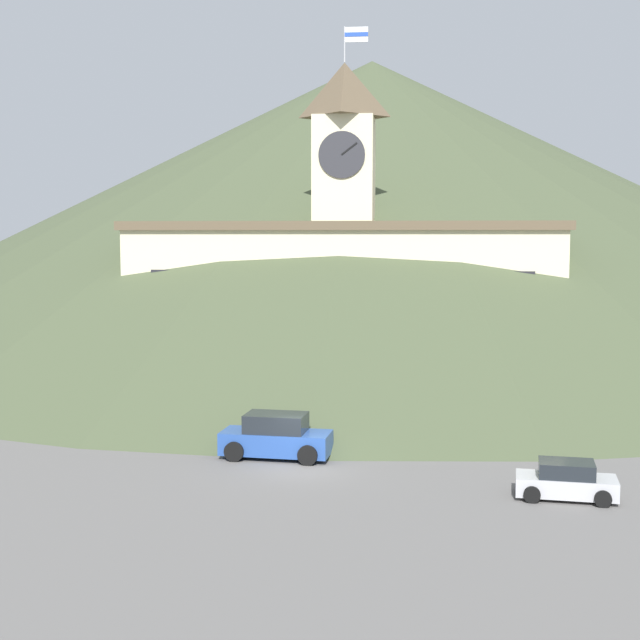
{
  "coord_description": "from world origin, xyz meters",
  "views": [
    {
      "loc": [
        5.2,
        -38.66,
        10.44
      ],
      "look_at": [
        0.0,
        8.23,
        5.89
      ],
      "focal_mm": 50.0,
      "sensor_mm": 36.0,
      "label": 1
    }
  ],
  "objects_px": {
    "street_lamp_far_right": "(190,343)",
    "car_blue_van": "(276,438)",
    "car_gray_pickup": "(416,405)",
    "car_silver_hatch": "(566,481)",
    "street_lamp_far_left": "(498,351)",
    "street_lamp_right": "(345,350)",
    "pedestrian": "(495,394)"
  },
  "relations": [
    {
      "from": "car_blue_van",
      "to": "car_gray_pickup",
      "type": "relative_size",
      "value": 0.97
    },
    {
      "from": "street_lamp_right",
      "to": "car_blue_van",
      "type": "xyz_separation_m",
      "value": [
        -2.0,
        -15.04,
        -2.2
      ]
    },
    {
      "from": "car_gray_pickup",
      "to": "car_silver_hatch",
      "type": "xyz_separation_m",
      "value": [
        5.96,
        -14.61,
        -0.12
      ]
    },
    {
      "from": "car_gray_pickup",
      "to": "car_silver_hatch",
      "type": "bearing_deg",
      "value": 108.06
    },
    {
      "from": "pedestrian",
      "to": "street_lamp_far_right",
      "type": "bearing_deg",
      "value": 69.07
    },
    {
      "from": "car_blue_van",
      "to": "car_silver_hatch",
      "type": "relative_size",
      "value": 1.3
    },
    {
      "from": "car_blue_van",
      "to": "car_silver_hatch",
      "type": "xyz_separation_m",
      "value": [
        12.46,
        -5.12,
        -0.27
      ]
    },
    {
      "from": "street_lamp_far_right",
      "to": "car_blue_van",
      "type": "height_order",
      "value": "street_lamp_far_right"
    },
    {
      "from": "car_silver_hatch",
      "to": "pedestrian",
      "type": "bearing_deg",
      "value": 100.09
    },
    {
      "from": "street_lamp_far_right",
      "to": "car_blue_van",
      "type": "distance_m",
      "value": 17.2
    },
    {
      "from": "street_lamp_far_right",
      "to": "street_lamp_far_left",
      "type": "distance_m",
      "value": 19.46
    },
    {
      "from": "street_lamp_far_right",
      "to": "street_lamp_right",
      "type": "relative_size",
      "value": 1.12
    },
    {
      "from": "car_gray_pickup",
      "to": "pedestrian",
      "type": "relative_size",
      "value": 2.98
    },
    {
      "from": "street_lamp_right",
      "to": "car_silver_hatch",
      "type": "bearing_deg",
      "value": -62.59
    },
    {
      "from": "street_lamp_far_right",
      "to": "pedestrian",
      "type": "xyz_separation_m",
      "value": [
        19.16,
        -2.35,
        -2.49
      ]
    },
    {
      "from": "car_gray_pickup",
      "to": "street_lamp_right",
      "type": "bearing_deg",
      "value": -55.09
    },
    {
      "from": "car_blue_van",
      "to": "car_silver_hatch",
      "type": "height_order",
      "value": "car_blue_van"
    },
    {
      "from": "street_lamp_right",
      "to": "car_blue_van",
      "type": "distance_m",
      "value": 15.33
    },
    {
      "from": "car_gray_pickup",
      "to": "car_silver_hatch",
      "type": "distance_m",
      "value": 15.78
    },
    {
      "from": "street_lamp_far_right",
      "to": "street_lamp_right",
      "type": "distance_m",
      "value": 9.98
    },
    {
      "from": "street_lamp_far_right",
      "to": "street_lamp_right",
      "type": "height_order",
      "value": "street_lamp_far_right"
    },
    {
      "from": "car_gray_pickup",
      "to": "street_lamp_far_left",
      "type": "bearing_deg",
      "value": -136.09
    },
    {
      "from": "street_lamp_far_left",
      "to": "car_blue_van",
      "type": "height_order",
      "value": "street_lamp_far_left"
    },
    {
      "from": "street_lamp_far_right",
      "to": "car_blue_van",
      "type": "relative_size",
      "value": 0.91
    },
    {
      "from": "street_lamp_far_left",
      "to": "car_blue_van",
      "type": "relative_size",
      "value": 0.83
    },
    {
      "from": "street_lamp_far_right",
      "to": "street_lamp_far_left",
      "type": "bearing_deg",
      "value": 0.0
    },
    {
      "from": "car_blue_van",
      "to": "street_lamp_far_left",
      "type": "bearing_deg",
      "value": 57.61
    },
    {
      "from": "street_lamp_far_right",
      "to": "car_silver_hatch",
      "type": "height_order",
      "value": "street_lamp_far_right"
    },
    {
      "from": "car_gray_pickup",
      "to": "car_silver_hatch",
      "type": "relative_size",
      "value": 1.34
    },
    {
      "from": "street_lamp_far_right",
      "to": "street_lamp_far_left",
      "type": "xyz_separation_m",
      "value": [
        19.46,
        0.0,
        -0.26
      ]
    },
    {
      "from": "street_lamp_right",
      "to": "street_lamp_far_left",
      "type": "relative_size",
      "value": 0.98
    },
    {
      "from": "street_lamp_right",
      "to": "car_blue_van",
      "type": "relative_size",
      "value": 0.81
    }
  ]
}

